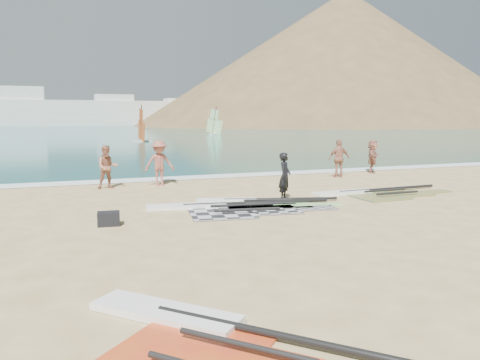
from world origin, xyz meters
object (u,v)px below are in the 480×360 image
object	(u,v)px
beachgoer_mid	(159,163)
gear_bag_near	(109,219)
beachgoer_right	(372,156)
beachgoer_left	(107,167)
person_wetsuit	(285,176)
rig_red	(216,343)
rig_orange	(374,193)
rig_green	(256,203)
beachgoer_back	(339,158)
rig_grey	(227,208)

from	to	relation	value
beachgoer_mid	gear_bag_near	bearing A→B (deg)	-111.38
beachgoer_mid	beachgoer_right	xyz separation A→B (m)	(11.53, 0.54, -0.11)
beachgoer_left	beachgoer_right	world-z (taller)	beachgoer_left
person_wetsuit	rig_red	bearing A→B (deg)	-170.07
rig_orange	gear_bag_near	distance (m)	10.20
rig_orange	gear_bag_near	xyz separation A→B (m)	(-10.06, -1.66, 0.14)
beachgoer_left	rig_orange	bearing A→B (deg)	-31.62
person_wetsuit	rig_green	bearing A→B (deg)	148.49
beachgoer_mid	beachgoer_right	world-z (taller)	beachgoer_mid
rig_green	beachgoer_back	xyz separation A→B (m)	(6.63, 5.19, 0.89)
person_wetsuit	beachgoer_right	world-z (taller)	beachgoer_right
rig_grey	gear_bag_near	distance (m)	3.88
gear_bag_near	beachgoer_back	distance (m)	13.42
rig_orange	beachgoer_mid	bearing A→B (deg)	141.82
rig_grey	person_wetsuit	world-z (taller)	person_wetsuit
beachgoer_mid	rig_green	bearing A→B (deg)	-68.24
rig_green	beachgoer_right	bearing A→B (deg)	49.28
rig_grey	beachgoer_right	size ratio (longest dim) A/B	3.52
rig_green	rig_orange	distance (m)	5.06
rig_orange	person_wetsuit	distance (m)	3.84
rig_green	beachgoer_mid	distance (m)	6.11
person_wetsuit	gear_bag_near	bearing A→B (deg)	147.08
rig_green	person_wetsuit	xyz separation A→B (m)	(1.31, 0.42, 0.81)
person_wetsuit	beachgoer_right	bearing A→B (deg)	-13.64
rig_green	beachgoer_left	xyz separation A→B (m)	(-4.40, 5.51, 0.85)
rig_red	beachgoer_mid	bearing A→B (deg)	128.34
rig_green	person_wetsuit	size ratio (longest dim) A/B	2.85
beachgoer_right	beachgoer_left	bearing A→B (deg)	130.59
rig_grey	rig_red	bearing A→B (deg)	-101.36
rig_red	beachgoer_mid	distance (m)	14.85
rig_red	gear_bag_near	size ratio (longest dim) A/B	8.55
rig_grey	rig_orange	world-z (taller)	rig_grey
gear_bag_near	person_wetsuit	xyz separation A→B (m)	(6.32, 1.84, 0.67)
rig_grey	beachgoer_back	distance (m)	9.78
beachgoer_right	beachgoer_back	bearing A→B (deg)	147.60
rig_grey	rig_red	distance (m)	9.06
rig_orange	person_wetsuit	world-z (taller)	person_wetsuit
gear_bag_near	beachgoer_mid	size ratio (longest dim) A/B	0.30
beachgoer_left	person_wetsuit	bearing A→B (deg)	-44.18
gear_bag_near	person_wetsuit	size ratio (longest dim) A/B	0.35
rig_green	rig_red	xyz separation A→B (m)	(-4.36, -9.05, 0.00)
rig_green	beachgoer_mid	world-z (taller)	beachgoer_mid
rig_grey	beachgoer_left	bearing A→B (deg)	126.30
beachgoer_left	beachgoer_back	bearing A→B (deg)	-4.10
rig_grey	beachgoer_mid	world-z (taller)	beachgoer_mid
rig_green	beachgoer_right	xyz separation A→B (m)	(9.34, 6.16, 0.83)
beachgoer_left	rig_green	bearing A→B (deg)	-53.81
rig_grey	beachgoer_left	size ratio (longest dim) A/B	3.43
rig_orange	beachgoer_left	distance (m)	10.86
person_wetsuit	beachgoer_back	distance (m)	7.15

